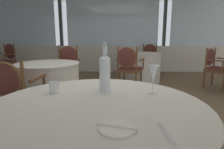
# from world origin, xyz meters

# --- Properties ---
(ground_plane) EXTENTS (13.82, 13.82, 0.00)m
(ground_plane) POSITION_xyz_m (0.00, 0.00, 0.00)
(ground_plane) COLOR #756047
(window_wall_far) EXTENTS (10.63, 0.14, 2.62)m
(window_wall_far) POSITION_xyz_m (-0.00, 3.66, 1.05)
(window_wall_far) COLOR silver
(window_wall_far) RESTS_ON ground_plane
(side_plate) EXTENTS (0.17, 0.17, 0.01)m
(side_plate) POSITION_xyz_m (0.11, -1.72, 0.74)
(side_plate) COLOR white
(side_plate) RESTS_ON foreground_table
(butter_knife) EXTENTS (0.19, 0.07, 0.00)m
(butter_knife) POSITION_xyz_m (0.11, -1.72, 0.75)
(butter_knife) COLOR silver
(butter_knife) RESTS_ON foreground_table
(dinner_fork) EXTENTS (0.03, 0.19, 0.00)m
(dinner_fork) POSITION_xyz_m (0.32, -1.75, 0.74)
(dinner_fork) COLOR silver
(dinner_fork) RESTS_ON foreground_table
(water_bottle) EXTENTS (0.08, 0.08, 0.37)m
(water_bottle) POSITION_xyz_m (0.02, -1.12, 0.89)
(water_bottle) COLOR white
(water_bottle) RESTS_ON foreground_table
(wine_glass) EXTENTS (0.08, 0.08, 0.22)m
(wine_glass) POSITION_xyz_m (0.37, -1.19, 0.89)
(wine_glass) COLOR white
(wine_glass) RESTS_ON foreground_table
(water_tumbler) EXTENTS (0.07, 0.07, 0.09)m
(water_tumbler) POSITION_xyz_m (-0.36, -1.16, 0.78)
(water_tumbler) COLOR white
(water_tumbler) RESTS_ON foreground_table
(dining_chair_0_0) EXTENTS (0.64, 0.60, 0.96)m
(dining_chair_0_0) POSITION_xyz_m (-3.00, 2.69, 0.56)
(dining_chair_0_0) COLOR brown
(dining_chair_0_0) RESTS_ON ground_plane
(background_table_1) EXTENTS (1.00, 1.00, 0.74)m
(background_table_1) POSITION_xyz_m (-0.99, 0.41, 0.37)
(background_table_1) COLOR silver
(background_table_1) RESTS_ON ground_plane
(dining_chair_1_0) EXTENTS (0.56, 0.50, 0.97)m
(dining_chair_1_0) POSITION_xyz_m (-0.92, 1.34, 0.57)
(dining_chair_1_0) COLOR brown
(dining_chair_1_0) RESTS_ON ground_plane
(dining_chair_1_1) EXTENTS (0.56, 0.50, 0.91)m
(dining_chair_1_1) POSITION_xyz_m (-1.05, -0.51, 0.54)
(dining_chair_1_1) COLOR brown
(dining_chair_1_1) RESTS_ON ground_plane
(background_table_2) EXTENTS (1.05, 1.05, 0.74)m
(background_table_2) POSITION_xyz_m (0.75, 2.28, 0.37)
(background_table_2) COLOR silver
(background_table_2) RESTS_ON ground_plane
(dining_chair_2_0) EXTENTS (0.64, 0.60, 0.96)m
(dining_chair_2_0) POSITION_xyz_m (0.38, 1.39, 0.56)
(dining_chair_2_0) COLOR brown
(dining_chair_2_0) RESTS_ON ground_plane
(dining_chair_2_1) EXTENTS (0.64, 0.60, 0.94)m
(dining_chair_2_1) POSITION_xyz_m (1.11, 3.16, 0.55)
(dining_chair_2_1) COLOR brown
(dining_chair_2_1) RESTS_ON ground_plane
(dining_chair_3_0) EXTENTS (0.66, 0.65, 0.91)m
(dining_chair_3_0) POSITION_xyz_m (2.32, 1.60, 0.53)
(dining_chair_3_0) COLOR brown
(dining_chair_3_0) RESTS_ON ground_plane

